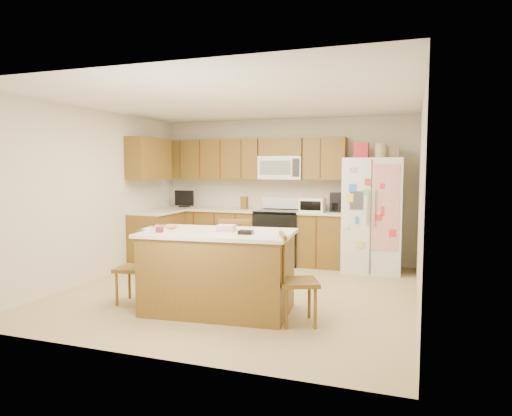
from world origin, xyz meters
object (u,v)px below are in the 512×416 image
at_px(stove, 279,236).
at_px(refrigerator, 373,213).
at_px(windsor_chair_right, 296,281).
at_px(windsor_chair_left, 135,268).
at_px(island, 218,271).
at_px(windsor_chair_back, 237,258).

bearing_deg(stove, refrigerator, -2.30).
xyz_separation_m(refrigerator, windsor_chair_right, (-0.54, -2.86, -0.47)).
height_order(windsor_chair_left, windsor_chair_right, windsor_chair_right).
relative_size(island, windsor_chair_back, 1.80).
bearing_deg(refrigerator, stove, 177.70).
xyz_separation_m(refrigerator, island, (-1.48, -2.73, -0.45)).
distance_m(refrigerator, windsor_chair_left, 3.81).
relative_size(stove, refrigerator, 0.55).
bearing_deg(windsor_chair_right, stove, 109.49).
height_order(island, windsor_chair_left, island).
xyz_separation_m(island, windsor_chair_right, (0.94, -0.12, -0.01)).
height_order(refrigerator, island, refrigerator).
distance_m(stove, windsor_chair_right, 3.10).
bearing_deg(stove, windsor_chair_left, -109.28).
xyz_separation_m(refrigerator, windsor_chair_left, (-2.56, -2.77, -0.49)).
xyz_separation_m(windsor_chair_back, windsor_chair_right, (1.00, -0.85, -0.02)).
height_order(stove, windsor_chair_right, stove).
xyz_separation_m(stove, refrigerator, (1.57, -0.06, 0.45)).
distance_m(island, windsor_chair_back, 0.73).
bearing_deg(stove, windsor_chair_right, -70.51).
bearing_deg(windsor_chair_right, windsor_chair_back, 139.60).
distance_m(island, windsor_chair_left, 1.08).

